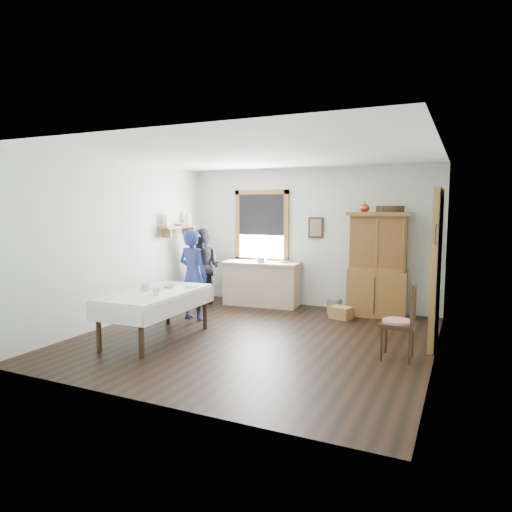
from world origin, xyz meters
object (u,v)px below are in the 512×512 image
figure_dark (203,269)px  china_hutch (378,265)px  dining_table (156,315)px  wicker_basket (341,313)px  work_counter (261,284)px  woman_blue (193,278)px  spindle_chair (398,320)px  pail (334,306)px

figure_dark → china_hutch: bearing=9.0°
dining_table → wicker_basket: 3.23m
work_counter → woman_blue: (-0.60, -1.56, 0.29)m
spindle_chair → china_hutch: bearing=107.0°
dining_table → pail: bearing=53.8°
work_counter → china_hutch: size_ratio=0.81×
work_counter → pail: 1.54m
wicker_basket → figure_dark: bearing=179.2°
china_hutch → dining_table: 3.96m
spindle_chair → woman_blue: size_ratio=0.69×
china_hutch → figure_dark: size_ratio=1.33×
work_counter → dining_table: bearing=-104.0°
dining_table → woman_blue: woman_blue is taller
dining_table → woman_blue: bearing=96.6°
woman_blue → pail: bearing=-137.0°
spindle_chair → figure_dark: (-4.02, 1.81, 0.20)m
work_counter → figure_dark: 1.20m
pail → figure_dark: 2.69m
work_counter → dining_table: (-0.45, -2.79, -0.07)m
spindle_chair → figure_dark: size_ratio=0.72×
spindle_chair → woman_blue: bearing=170.3°
china_hutch → wicker_basket: (-0.53, -0.46, -0.82)m
wicker_basket → spindle_chair: bearing=-56.0°
pail → figure_dark: bearing=-174.2°
pail → woman_blue: bearing=-145.5°
wicker_basket → figure_dark: 2.89m
work_counter → dining_table: 2.83m
figure_dark → pail: bearing=7.5°
china_hutch → wicker_basket: 1.08m
china_hutch → spindle_chair: 2.37m
work_counter → dining_table: work_counter is taller
china_hutch → pail: 1.09m
work_counter → woman_blue: bearing=-115.7°
dining_table → china_hutch: bearing=46.5°
dining_table → woman_blue: 1.29m
work_counter → pail: bearing=-8.9°
china_hutch → dining_table: china_hutch is taller
dining_table → spindle_chair: spindle_chair is taller
figure_dark → dining_table: bearing=-73.0°
work_counter → china_hutch: 2.30m
work_counter → spindle_chair: (2.90, -2.18, 0.07)m
pail → figure_dark: (-2.62, -0.27, 0.56)m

